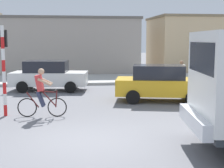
{
  "coord_description": "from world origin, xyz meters",
  "views": [
    {
      "loc": [
        -0.43,
        -8.61,
        2.7
      ],
      "look_at": [
        0.96,
        2.5,
        1.2
      ],
      "focal_mm": 52.91,
      "sensor_mm": 36.0,
      "label": 1
    }
  ],
  "objects_px": {
    "car_red_near": "(49,75)",
    "car_white_mid": "(161,83)",
    "cyclist": "(41,93)",
    "traffic_light_pole": "(4,58)",
    "pedestrian_near_kerb": "(181,75)"
  },
  "relations": [
    {
      "from": "car_red_near",
      "to": "pedestrian_near_kerb",
      "type": "bearing_deg",
      "value": -9.33
    },
    {
      "from": "traffic_light_pole",
      "to": "car_white_mid",
      "type": "bearing_deg",
      "value": 17.91
    },
    {
      "from": "cyclist",
      "to": "traffic_light_pole",
      "type": "xyz_separation_m",
      "value": [
        -1.31,
        0.41,
        1.2
      ]
    },
    {
      "from": "traffic_light_pole",
      "to": "pedestrian_near_kerb",
      "type": "distance_m",
      "value": 9.45
    },
    {
      "from": "traffic_light_pole",
      "to": "car_red_near",
      "type": "height_order",
      "value": "traffic_light_pole"
    },
    {
      "from": "cyclist",
      "to": "car_red_near",
      "type": "distance_m",
      "value": 6.22
    },
    {
      "from": "car_red_near",
      "to": "pedestrian_near_kerb",
      "type": "relative_size",
      "value": 2.59
    },
    {
      "from": "car_red_near",
      "to": "traffic_light_pole",
      "type": "bearing_deg",
      "value": -101.33
    },
    {
      "from": "traffic_light_pole",
      "to": "car_red_near",
      "type": "distance_m",
      "value": 6.05
    },
    {
      "from": "traffic_light_pole",
      "to": "car_white_mid",
      "type": "xyz_separation_m",
      "value": [
        6.29,
        2.03,
        -1.25
      ]
    },
    {
      "from": "car_red_near",
      "to": "car_white_mid",
      "type": "relative_size",
      "value": 0.98
    },
    {
      "from": "cyclist",
      "to": "car_white_mid",
      "type": "xyz_separation_m",
      "value": [
        4.98,
        2.44,
        -0.05
      ]
    },
    {
      "from": "traffic_light_pole",
      "to": "car_white_mid",
      "type": "distance_m",
      "value": 6.72
    },
    {
      "from": "car_red_near",
      "to": "car_white_mid",
      "type": "distance_m",
      "value": 6.36
    },
    {
      "from": "car_red_near",
      "to": "car_white_mid",
      "type": "xyz_separation_m",
      "value": [
        5.12,
        -3.77,
        0.0
      ]
    }
  ]
}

